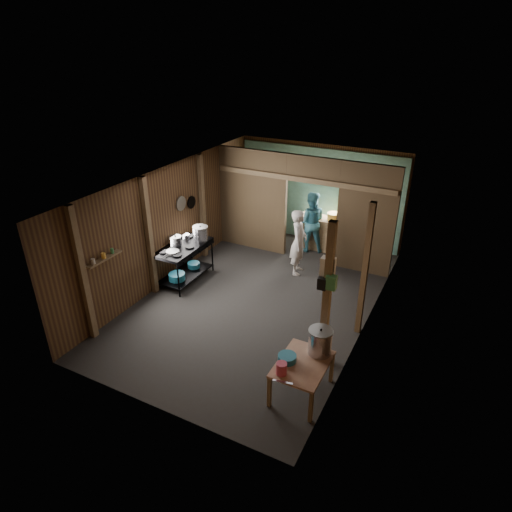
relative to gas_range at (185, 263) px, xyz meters
The scene contains 42 objects.
floor 1.93m from the gas_range, ahead, with size 4.50×7.00×0.00m, color #252525.
ceiling 2.87m from the gas_range, ahead, with size 4.50×7.00×0.00m, color #302D2B.
wall_back 4.13m from the gas_range, 62.28° to the left, with size 4.50×0.00×2.60m, color brown.
wall_front 4.00m from the gas_range, 61.21° to the right, with size 4.50×0.00×2.60m, color brown.
wall_left 0.95m from the gas_range, 168.07° to the left, with size 0.00×7.00×2.60m, color brown.
wall_right 4.22m from the gas_range, ahead, with size 0.00×7.00×2.60m, color brown.
partition_left 2.50m from the gas_range, 76.31° to the left, with size 1.85×0.10×2.60m, color brown.
partition_right 4.23m from the gas_range, 33.40° to the left, with size 1.35×0.10×2.60m, color brown.
partition_header 3.64m from the gas_range, 46.93° to the left, with size 1.30×0.10×0.60m, color brown.
turquoise_panel 4.07m from the gas_range, 61.88° to the left, with size 4.40×0.06×2.50m, color #6AB0A6.
back_counter 3.73m from the gas_range, 54.25° to the left, with size 1.20×0.50×0.85m, color #91724F.
wall_clock 4.34m from the gas_range, 58.52° to the left, with size 0.20×0.20×0.03m, color beige.
post_left_a 2.68m from the gas_range, 96.78° to the right, with size 0.10×0.12×2.60m, color #91724F.
post_left_b 1.17m from the gas_range, 112.57° to the right, with size 0.10×0.12×2.60m, color #91724F.
post_left_c 1.57m from the gas_range, 103.21° to the left, with size 0.10×0.12×2.60m, color #91724F.
post_right 4.15m from the gas_range, ahead, with size 0.10×0.12×2.60m, color #91724F.
post_free 4.02m from the gas_range, 18.14° to the right, with size 0.12×0.12×2.60m, color #91724F.
cross_beam 3.33m from the gas_range, 49.84° to the left, with size 4.40×0.12×0.12m, color #91724F.
pan_lid_big 1.35m from the gas_range, 124.61° to the left, with size 0.34×0.34×0.03m, color gray.
pan_lid_small 1.46m from the gas_range, 110.60° to the left, with size 0.30×0.30×0.03m, color black.
wall_shelf 2.26m from the gas_range, 97.61° to the right, with size 0.14×0.80×0.03m, color #91724F.
jar_white 2.51m from the gas_range, 96.78° to the right, with size 0.07×0.07×0.10m, color beige.
jar_yellow 2.29m from the gas_range, 97.61° to the right, with size 0.08×0.08×0.10m, color gold.
jar_green 2.09m from the gas_range, 98.52° to the right, with size 0.06×0.06×0.10m, color #39884B.
bag_white 4.08m from the gas_range, 17.24° to the right, with size 0.22×0.15×0.32m, color beige.
bag_green 4.18m from the gas_range, 18.64° to the right, with size 0.16×0.12×0.24m, color #39884B.
bag_black 4.04m from the gas_range, 19.58° to the right, with size 0.14×0.10×0.20m, color black.
gas_range is the anchor object (origin of this frame).
prep_table 4.28m from the gas_range, 29.95° to the right, with size 0.74×1.01×0.60m, color tan, non-canonical shape.
stove_pot_large 0.76m from the gas_range, 69.38° to the left, with size 0.35×0.35×0.35m, color #AFAFB8, non-canonical shape.
stove_pot_med 0.56m from the gas_range, 168.07° to the right, with size 0.27×0.27×0.24m, color #AFAFB8, non-canonical shape.
stove_saucepan 0.63m from the gas_range, 114.93° to the left, with size 0.17×0.17×0.11m, color #AFAFB8.
frying_pan 0.60m from the gas_range, 90.00° to the right, with size 0.29×0.51×0.07m, color gray, non-canonical shape.
blue_tub_front 0.37m from the gas_range, 90.00° to the right, with size 0.37×0.37×0.15m, color #1B6580.
blue_tub_back 0.40m from the gas_range, 90.00° to the left, with size 0.29×0.29×0.12m, color #1B6580.
stock_pot 4.26m from the gas_range, 24.91° to the right, with size 0.38×0.38×0.45m, color #AFAFB8, non-canonical shape.
wash_basin 4.12m from the gas_range, 32.27° to the right, with size 0.29×0.29×0.11m, color #1B6580.
pink_bucket 4.32m from the gas_range, 35.38° to the right, with size 0.16×0.16×0.19m, color #C23B54.
knife 4.48m from the gas_range, 36.32° to the right, with size 0.30×0.04×0.01m, color #AFAFB8.
yellow_tub 3.95m from the gas_range, 50.72° to the left, with size 0.33×0.33×0.19m, color gold.
cook 2.65m from the gas_range, 35.18° to the left, with size 0.57×0.37×1.56m, color beige.
worker_back 3.42m from the gas_range, 54.92° to the left, with size 0.77×0.60×1.58m, color teal.
Camera 1 is at (3.60, -7.22, 5.08)m, focal length 31.01 mm.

